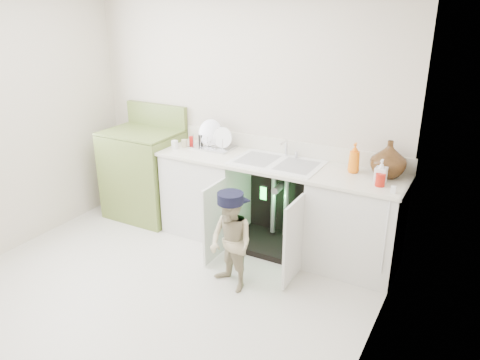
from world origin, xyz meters
name	(u,v)px	position (x,y,z in m)	size (l,w,h in m)	color
ground	(159,291)	(0.00, 0.00, 0.00)	(3.50, 3.50, 0.00)	beige
room_shell	(148,154)	(0.00, 0.00, 1.25)	(6.00, 5.50, 1.26)	beige
counter_run	(279,204)	(0.58, 1.21, 0.47)	(2.44, 1.02, 1.23)	silver
avocado_stove	(145,173)	(-1.08, 1.18, 0.52)	(0.81, 0.65, 1.26)	olive
repair_worker	(231,242)	(0.52, 0.36, 0.45)	(0.51, 0.74, 0.88)	tan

